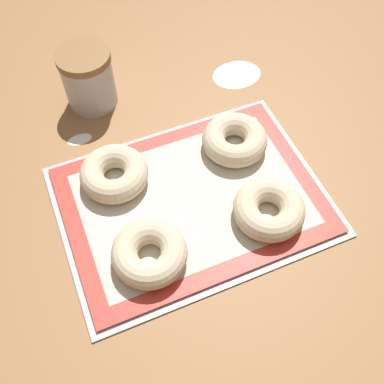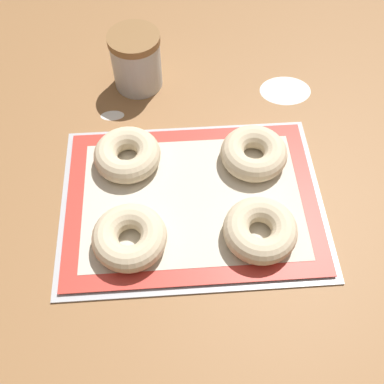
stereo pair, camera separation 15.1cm
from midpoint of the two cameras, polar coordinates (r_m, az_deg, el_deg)
name	(u,v)px [view 1 (the left image)]	position (r m, az deg, el deg)	size (l,w,h in m)	color
ground_plane	(184,205)	(0.87, -5.95, -2.29)	(2.80, 2.80, 0.00)	olive
baking_tray	(192,201)	(0.86, -4.94, -1.80)	(0.50, 0.37, 0.01)	#B2B5BA
baking_mat	(192,199)	(0.86, -4.97, -1.61)	(0.48, 0.35, 0.00)	red
bagel_front_left	(149,253)	(0.79, -10.93, -8.42)	(0.13, 0.13, 0.05)	beige
bagel_front_right	(269,209)	(0.82, 4.66, -2.93)	(0.13, 0.13, 0.05)	beige
bagel_back_left	(114,174)	(0.89, -14.68, 1.62)	(0.13, 0.13, 0.05)	beige
bagel_back_right	(235,140)	(0.91, 0.78, 6.05)	(0.13, 0.13, 0.05)	beige
flour_canister	(88,78)	(1.03, -17.27, 13.14)	(0.11, 0.11, 0.13)	silver
flour_patch_near	(79,139)	(1.01, -18.34, 5.86)	(0.05, 0.03, 0.00)	white
flour_patch_far	(237,74)	(1.09, 1.73, 14.29)	(0.12, 0.09, 0.00)	white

